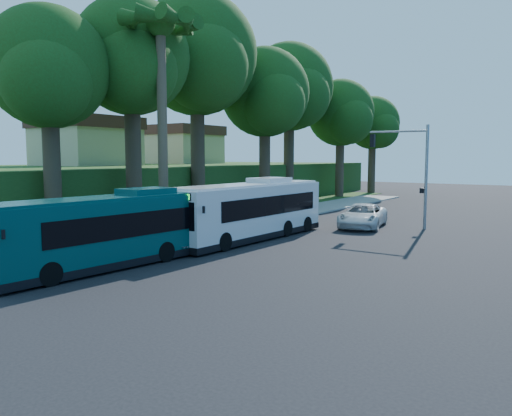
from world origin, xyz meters
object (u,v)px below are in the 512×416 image
Objects in this scene: pickup at (363,216)px; teal_bus at (115,229)px; bus_shelter at (159,208)px; white_bus at (251,210)px.

teal_bus is at bearing -115.72° from pickup.
teal_bus is at bearing -60.06° from bus_shelter.
white_bus is at bearing 32.11° from bus_shelter.
pickup is at bearing 80.35° from teal_bus.
teal_bus reaches higher than pickup.
white_bus reaches higher than teal_bus.
pickup is (4.55, 17.75, -0.85)m from teal_bus.
white_bus reaches higher than pickup.
white_bus is 9.15m from pickup.
teal_bus reaches higher than bus_shelter.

